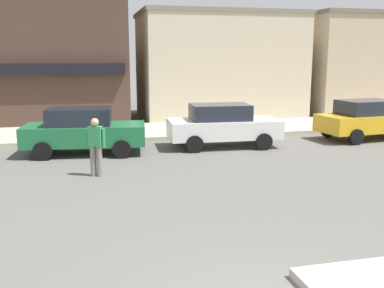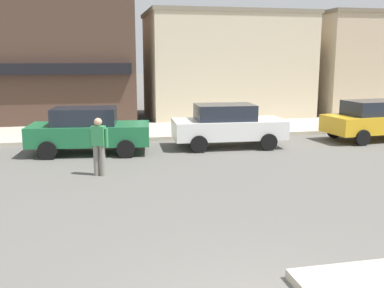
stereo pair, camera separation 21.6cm
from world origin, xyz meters
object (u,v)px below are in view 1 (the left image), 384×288
at_px(parked_car_second, 223,125).
at_px(parked_car_third, 368,119).
at_px(parked_car_nearest, 84,130).
at_px(pedestrian_crossing_near, 96,145).

relative_size(parked_car_second, parked_car_third, 0.99).
bearing_deg(parked_car_second, parked_car_third, 0.96).
distance_m(parked_car_nearest, pedestrian_crossing_near, 3.06).
relative_size(parked_car_nearest, parked_car_second, 1.02).
height_order(parked_car_third, pedestrian_crossing_near, pedestrian_crossing_near).
relative_size(parked_car_nearest, parked_car_third, 1.01).
bearing_deg(parked_car_second, pedestrian_crossing_near, -146.19).
xyz_separation_m(parked_car_nearest, pedestrian_crossing_near, (0.30, -3.04, 0.06)).
height_order(parked_car_second, pedestrian_crossing_near, pedestrian_crossing_near).
bearing_deg(parked_car_third, parked_car_nearest, -179.20).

